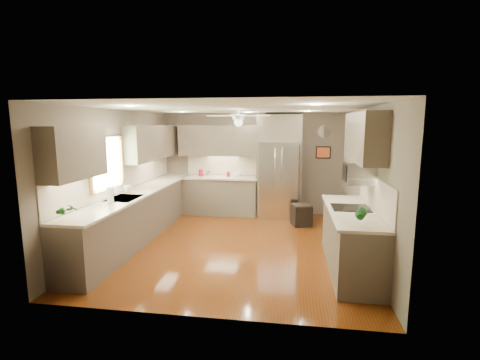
% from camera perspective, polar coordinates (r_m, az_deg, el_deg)
% --- Properties ---
extents(floor, '(5.00, 5.00, 0.00)m').
position_cam_1_polar(floor, '(6.61, -0.63, -10.55)').
color(floor, '#54220B').
rests_on(floor, ground).
extents(ceiling, '(5.00, 5.00, 0.00)m').
position_cam_1_polar(ceiling, '(6.23, -0.67, 11.66)').
color(ceiling, white).
rests_on(ceiling, ground).
extents(wall_back, '(4.50, 0.00, 4.50)m').
position_cam_1_polar(wall_back, '(8.75, 1.92, 2.73)').
color(wall_back, '#685D4F').
rests_on(wall_back, ground).
extents(wall_front, '(4.50, 0.00, 4.50)m').
position_cam_1_polar(wall_front, '(3.90, -6.46, -5.43)').
color(wall_front, '#685D4F').
rests_on(wall_front, ground).
extents(wall_left, '(0.00, 5.00, 5.00)m').
position_cam_1_polar(wall_left, '(7.01, -19.14, 0.62)').
color(wall_left, '#685D4F').
rests_on(wall_left, ground).
extents(wall_right, '(0.00, 5.00, 5.00)m').
position_cam_1_polar(wall_right, '(6.35, 19.84, -0.25)').
color(wall_right, '#685D4F').
rests_on(wall_right, ground).
extents(canister_a, '(0.14, 0.14, 0.18)m').
position_cam_1_polar(canister_a, '(8.74, -6.44, 1.15)').
color(canister_a, maroon).
rests_on(canister_a, back_run).
extents(canister_b, '(0.11, 0.11, 0.14)m').
position_cam_1_polar(canister_b, '(8.73, -5.16, 1.09)').
color(canister_b, silver).
rests_on(canister_b, back_run).
extents(canister_d, '(0.08, 0.08, 0.12)m').
position_cam_1_polar(canister_d, '(8.61, -1.95, 0.95)').
color(canister_d, maroon).
rests_on(canister_d, back_run).
extents(soap_bottle, '(0.10, 0.11, 0.19)m').
position_cam_1_polar(soap_bottle, '(6.92, -17.85, -1.20)').
color(soap_bottle, white).
rests_on(soap_bottle, left_run).
extents(potted_plant_left, '(0.19, 0.15, 0.31)m').
position_cam_1_polar(potted_plant_left, '(5.21, -26.40, -4.40)').
color(potted_plant_left, '#1B6121').
rests_on(potted_plant_left, left_run).
extents(potted_plant_right, '(0.18, 0.16, 0.29)m').
position_cam_1_polar(potted_plant_right, '(4.73, 19.41, -5.31)').
color(potted_plant_right, '#1B6121').
rests_on(potted_plant_right, right_run).
extents(bowl, '(0.24, 0.24, 0.05)m').
position_cam_1_polar(bowl, '(8.52, -0.50, 0.63)').
color(bowl, beige).
rests_on(bowl, back_run).
extents(left_run, '(0.65, 4.70, 1.45)m').
position_cam_1_polar(left_run, '(7.16, -16.16, -5.31)').
color(left_run, '#4C4437').
rests_on(left_run, ground).
extents(back_run, '(1.85, 0.65, 1.45)m').
position_cam_1_polar(back_run, '(8.70, -3.08, -2.43)').
color(back_run, '#4C4437').
rests_on(back_run, ground).
extents(uppers, '(4.50, 4.70, 0.95)m').
position_cam_1_polar(uppers, '(7.07, -5.72, 6.22)').
color(uppers, '#4C4437').
rests_on(uppers, wall_left).
extents(window, '(0.05, 1.12, 0.92)m').
position_cam_1_polar(window, '(6.52, -21.06, 2.58)').
color(window, '#BFF2B2').
rests_on(window, wall_left).
extents(sink, '(0.50, 0.70, 0.32)m').
position_cam_1_polar(sink, '(6.48, -18.51, -3.08)').
color(sink, silver).
rests_on(sink, left_run).
extents(refrigerator, '(1.06, 0.75, 2.45)m').
position_cam_1_polar(refrigerator, '(8.37, 6.42, 1.96)').
color(refrigerator, silver).
rests_on(refrigerator, ground).
extents(right_run, '(0.70, 2.20, 1.45)m').
position_cam_1_polar(right_run, '(5.70, 17.80, -9.10)').
color(right_run, '#4C4437').
rests_on(right_run, ground).
extents(microwave, '(0.43, 0.55, 0.34)m').
position_cam_1_polar(microwave, '(5.74, 18.83, 1.18)').
color(microwave, silver).
rests_on(microwave, wall_right).
extents(ceiling_fan, '(1.18, 1.18, 0.32)m').
position_cam_1_polar(ceiling_fan, '(6.52, -0.25, 10.07)').
color(ceiling_fan, white).
rests_on(ceiling_fan, ceiling).
extents(recessed_lights, '(2.84, 3.14, 0.01)m').
position_cam_1_polar(recessed_lights, '(6.63, -0.47, 11.46)').
color(recessed_lights, white).
rests_on(recessed_lights, ceiling).
extents(wall_clock, '(0.30, 0.03, 0.30)m').
position_cam_1_polar(wall_clock, '(8.66, 13.62, 7.72)').
color(wall_clock, white).
rests_on(wall_clock, wall_back).
extents(framed_print, '(0.36, 0.03, 0.30)m').
position_cam_1_polar(framed_print, '(8.68, 13.50, 4.42)').
color(framed_print, black).
rests_on(framed_print, wall_back).
extents(stool, '(0.49, 0.49, 0.47)m').
position_cam_1_polar(stool, '(7.86, 10.05, -5.65)').
color(stool, black).
rests_on(stool, ground).
extents(paper_towel, '(0.11, 0.11, 0.27)m').
position_cam_1_polar(paper_towel, '(6.08, -20.53, -2.32)').
color(paper_towel, white).
rests_on(paper_towel, left_run).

